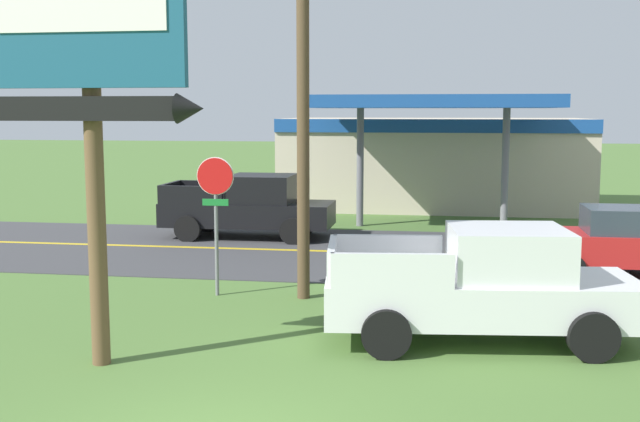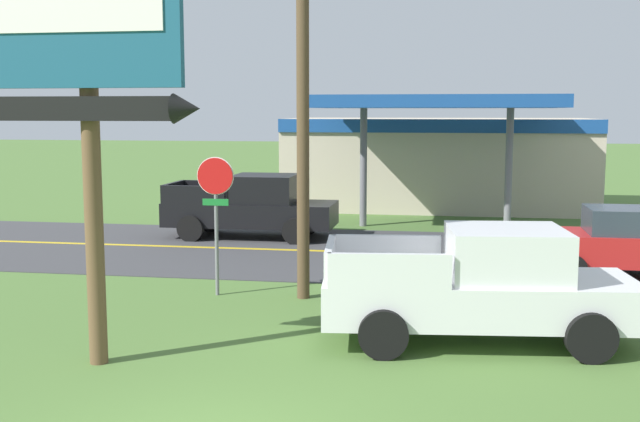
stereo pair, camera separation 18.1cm
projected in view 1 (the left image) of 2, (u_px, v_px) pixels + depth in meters
The scene contains 9 objects.
road_asphalt at pixel (348, 252), 21.53m from camera, with size 140.00×8.00×0.02m, color #3D3D3F.
road_centre_line at pixel (348, 252), 21.53m from camera, with size 126.00×0.20×0.01m, color gold.
motel_sign at pixel (90, 53), 11.32m from camera, with size 3.32×0.54×6.88m.
stop_sign at pixel (216, 201), 16.27m from camera, with size 0.80×0.08×2.95m.
utility_pole at pixel (303, 65), 15.69m from camera, with size 1.84×0.26×9.08m.
gas_station at pixel (434, 160), 31.43m from camera, with size 12.00×11.50×4.40m.
pickup_white_parked_on_lawn at pixel (484, 286), 13.10m from camera, with size 5.38×2.67×1.96m.
pickup_black_on_road at pixel (250, 207), 23.87m from camera, with size 5.20×2.24×1.96m.
car_red_near_lane at pixel (625, 241), 18.41m from camera, with size 4.20×2.00×1.64m.
Camera 1 is at (2.53, -8.07, 3.90)m, focal length 43.57 mm.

